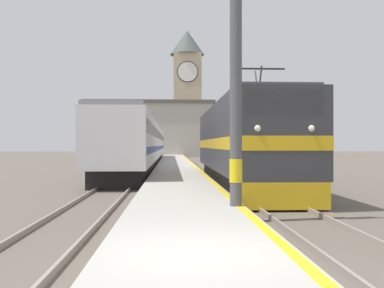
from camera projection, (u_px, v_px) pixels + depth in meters
ground_plane at (176, 169)px, 36.45m from camera, size 200.00×200.00×0.00m
platform at (177, 170)px, 31.46m from camera, size 2.99×140.00×0.45m
rail_track_near at (218, 173)px, 31.60m from camera, size 2.84×140.00×0.16m
rail_track_far at (135, 173)px, 31.32m from camera, size 2.83×140.00×0.16m
locomotive_train at (242, 144)px, 20.99m from camera, size 2.92×15.94×4.93m
passenger_train at (144, 144)px, 41.26m from camera, size 2.92×45.38×3.88m
catenary_mast at (237, 64)px, 11.48m from camera, size 1.98×0.33×7.50m
clock_tower at (187, 88)px, 80.83m from camera, size 6.14×6.14×22.67m
station_building at (150, 129)px, 74.45m from camera, size 21.20×7.07×9.22m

